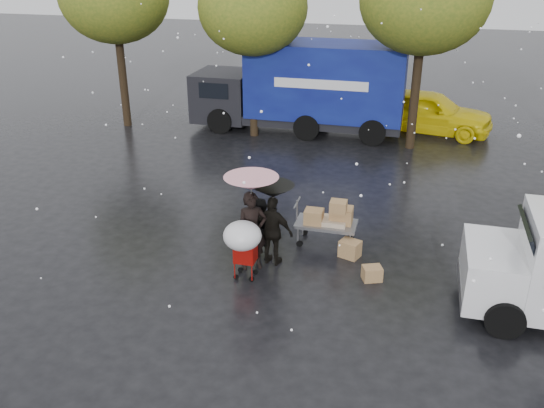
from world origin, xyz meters
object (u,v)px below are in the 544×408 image
(person_black, at_px, (273,231))
(shopping_cart, at_px, (243,238))
(person_pink, at_px, (252,231))
(vendor_cart, at_px, (330,218))
(yellow_taxi, at_px, (428,112))
(blue_truck, at_px, (305,88))

(person_black, distance_m, shopping_cart, 1.04)
(person_pink, height_order, vendor_cart, person_pink)
(yellow_taxi, bearing_deg, shopping_cart, 173.57)
(shopping_cart, bearing_deg, person_black, 64.53)
(person_black, xyz_separation_m, blue_truck, (-1.45, 10.56, 0.91))
(shopping_cart, bearing_deg, blue_truck, 95.04)
(shopping_cart, distance_m, blue_truck, 11.54)
(person_black, distance_m, yellow_taxi, 12.08)
(shopping_cart, height_order, blue_truck, blue_truck)
(yellow_taxi, bearing_deg, blue_truck, 112.79)
(person_black, distance_m, blue_truck, 10.70)
(vendor_cart, relative_size, blue_truck, 0.18)
(person_pink, distance_m, vendor_cart, 2.21)
(person_black, relative_size, blue_truck, 0.20)
(person_pink, height_order, person_black, person_pink)
(shopping_cart, bearing_deg, yellow_taxi, 73.29)
(shopping_cart, height_order, yellow_taxi, yellow_taxi)
(person_black, xyz_separation_m, shopping_cart, (-0.44, -0.92, 0.22))
(vendor_cart, relative_size, yellow_taxi, 0.31)
(vendor_cart, bearing_deg, yellow_taxi, 77.96)
(blue_truck, bearing_deg, yellow_taxi, 12.51)
(blue_truck, bearing_deg, vendor_cart, -74.54)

